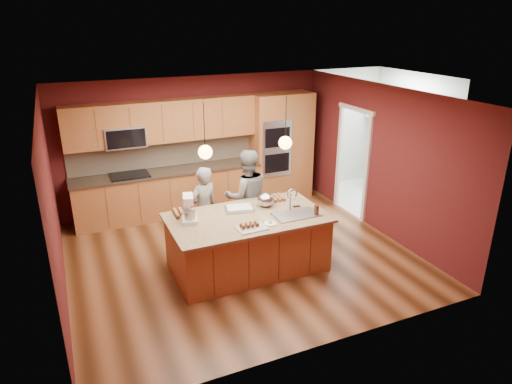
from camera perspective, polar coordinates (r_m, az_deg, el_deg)
name	(u,v)px	position (r m, az deg, el deg)	size (l,w,h in m)	color
floor	(241,255)	(7.80, -1.93, -7.93)	(5.50, 5.50, 0.00)	#42220F
ceiling	(238,95)	(6.91, -2.21, 12.07)	(5.50, 5.50, 0.00)	white
wall_back	(194,143)	(9.51, -7.72, 6.07)	(5.50, 5.50, 0.00)	#4E1617
wall_front	(323,249)	(5.19, 8.35, -7.03)	(5.50, 5.50, 0.00)	#4E1617
wall_left	(52,208)	(6.80, -24.13, -1.80)	(5.00, 5.00, 0.00)	#4E1617
wall_right	(380,160)	(8.59, 15.25, 3.89)	(5.00, 5.00, 0.00)	#4E1617
cabinet_run	(166,168)	(9.22, -11.21, 3.00)	(3.74, 0.64, 2.30)	#935C27
oven_column	(281,147)	(9.94, 3.14, 5.69)	(1.30, 0.62, 2.30)	#935C27
doorway_trim	(352,164)	(9.27, 11.94, 3.48)	(0.08, 1.11, 2.20)	white
laundry_room	(408,109)	(10.36, 18.47, 9.82)	(2.60, 2.70, 2.70)	silver
pendant_left	(205,152)	(6.46, -6.36, 5.01)	(0.20, 0.20, 0.80)	black
pendant_right	(285,143)	(6.93, 3.69, 6.19)	(0.20, 0.20, 0.80)	black
island	(248,242)	(7.24, -0.95, -6.23)	(2.43, 1.36, 1.28)	#935C27
person_left	(204,208)	(7.79, -6.56, -2.06)	(0.54, 0.35, 1.48)	black
person_right	(247,196)	(8.00, -1.15, -0.52)	(0.81, 0.63, 1.67)	slate
stand_mixer	(189,211)	(6.88, -8.40, -2.31)	(0.28, 0.34, 0.42)	white
sheet_cake	(239,208)	(7.29, -2.09, -2.05)	(0.52, 0.43, 0.05)	#B9BABF
cooling_rack	(251,228)	(6.65, -0.58, -4.49)	(0.43, 0.31, 0.02)	#B2B4BA
mixing_bowl	(266,200)	(7.39, 1.22, -0.98)	(0.28, 0.28, 0.24)	#B2B3B9
plate	(270,224)	(6.79, 1.79, -3.97)	(0.19, 0.19, 0.01)	white
tumbler	(316,210)	(7.14, 7.57, -2.25)	(0.08, 0.08, 0.16)	#3D1B0E
phone	(296,206)	(7.43, 5.08, -1.79)	(0.12, 0.07, 0.01)	black
cupcakes_left	(181,213)	(7.18, -9.32, -2.56)	(0.25, 0.34, 0.08)	#B87749
cupcakes_rack	(249,224)	(6.67, -0.82, -4.05)	(0.30, 0.15, 0.07)	#B87749
cupcakes_right	(275,198)	(7.68, 2.39, -0.74)	(0.30, 0.30, 0.07)	#B87749
washer	(408,179)	(10.34, 18.45, 1.51)	(0.63, 0.65, 1.02)	white
dryer	(387,169)	(10.84, 16.05, 2.83)	(0.67, 0.69, 1.08)	white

